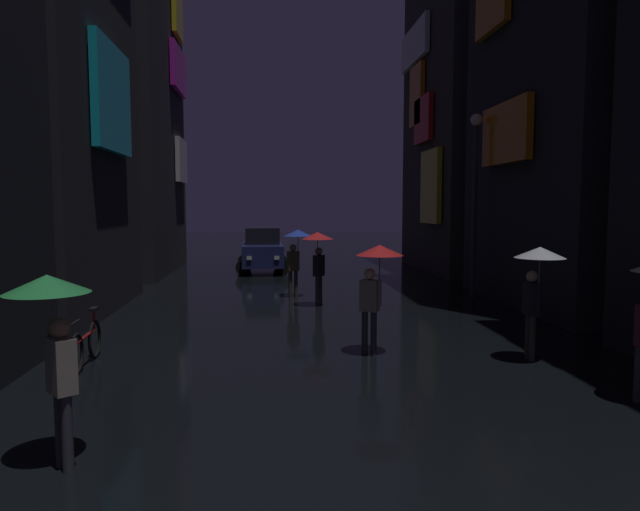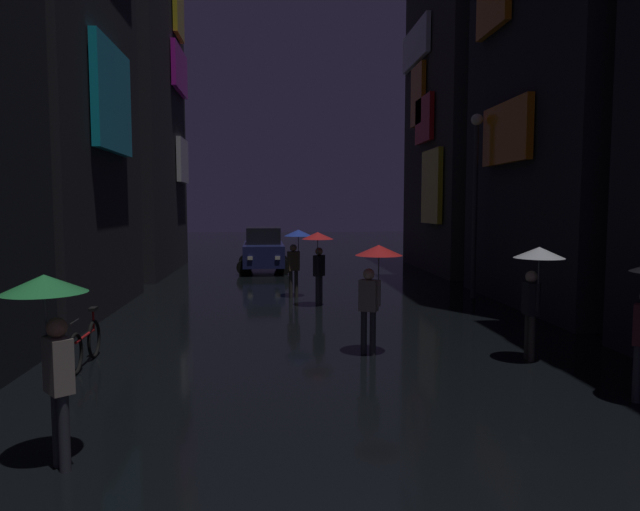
{
  "view_description": "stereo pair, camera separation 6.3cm",
  "coord_description": "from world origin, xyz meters",
  "px_view_note": "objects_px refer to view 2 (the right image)",
  "views": [
    {
      "loc": [
        -1.33,
        -3.02,
        2.86
      ],
      "look_at": [
        0.0,
        11.83,
        1.56
      ],
      "focal_mm": 32.0,
      "sensor_mm": 36.0,
      "label": 1
    },
    {
      "loc": [
        -1.26,
        -3.03,
        2.86
      ],
      "look_at": [
        0.0,
        11.83,
        1.56
      ],
      "focal_mm": 32.0,
      "sensor_mm": 36.0,
      "label": 2
    }
  ],
  "objects_px": {
    "pedestrian_foreground_right_red": "(318,248)",
    "streetlamp_right_far": "(475,184)",
    "pedestrian_foreground_left_green": "(49,316)",
    "pedestrian_near_crossing_clear": "(536,271)",
    "pedestrian_far_right_blue": "(297,244)",
    "bicycle_parked_at_storefront": "(85,344)",
    "car_distant": "(263,250)",
    "pedestrian_midstreet_left_red": "(375,269)"
  },
  "relations": [
    {
      "from": "pedestrian_far_right_blue",
      "to": "streetlamp_right_far",
      "type": "xyz_separation_m",
      "value": [
        5.49,
        -0.5,
        1.86
      ]
    },
    {
      "from": "pedestrian_midstreet_left_red",
      "to": "pedestrian_foreground_right_red",
      "type": "xyz_separation_m",
      "value": [
        -0.65,
        5.43,
        0.0
      ]
    },
    {
      "from": "pedestrian_foreground_left_green",
      "to": "car_distant",
      "type": "height_order",
      "value": "pedestrian_foreground_left_green"
    },
    {
      "from": "bicycle_parked_at_storefront",
      "to": "pedestrian_midstreet_left_red",
      "type": "bearing_deg",
      "value": 3.21
    },
    {
      "from": "pedestrian_near_crossing_clear",
      "to": "streetlamp_right_far",
      "type": "xyz_separation_m",
      "value": [
        1.48,
        7.27,
        1.86
      ]
    },
    {
      "from": "pedestrian_foreground_right_red",
      "to": "car_distant",
      "type": "relative_size",
      "value": 0.51
    },
    {
      "from": "pedestrian_near_crossing_clear",
      "to": "car_distant",
      "type": "xyz_separation_m",
      "value": [
        -5.15,
        15.04,
        -0.74
      ]
    },
    {
      "from": "pedestrian_far_right_blue",
      "to": "car_distant",
      "type": "relative_size",
      "value": 0.51
    },
    {
      "from": "pedestrian_midstreet_left_red",
      "to": "pedestrian_far_right_blue",
      "type": "xyz_separation_m",
      "value": [
        -1.18,
        7.05,
        0.0
      ]
    },
    {
      "from": "pedestrian_foreground_right_red",
      "to": "car_distant",
      "type": "distance_m",
      "value": 9.08
    },
    {
      "from": "pedestrian_midstreet_left_red",
      "to": "car_distant",
      "type": "distance_m",
      "value": 14.53
    },
    {
      "from": "pedestrian_near_crossing_clear",
      "to": "streetlamp_right_far",
      "type": "height_order",
      "value": "streetlamp_right_far"
    },
    {
      "from": "bicycle_parked_at_storefront",
      "to": "streetlamp_right_far",
      "type": "bearing_deg",
      "value": 35.5
    },
    {
      "from": "pedestrian_foreground_right_red",
      "to": "streetlamp_right_far",
      "type": "height_order",
      "value": "streetlamp_right_far"
    },
    {
      "from": "bicycle_parked_at_storefront",
      "to": "streetlamp_right_far",
      "type": "relative_size",
      "value": 0.32
    },
    {
      "from": "pedestrian_foreground_right_red",
      "to": "car_distant",
      "type": "bearing_deg",
      "value": 100.64
    },
    {
      "from": "car_distant",
      "to": "streetlamp_right_far",
      "type": "height_order",
      "value": "streetlamp_right_far"
    },
    {
      "from": "streetlamp_right_far",
      "to": "pedestrian_foreground_left_green",
      "type": "bearing_deg",
      "value": -128.48
    },
    {
      "from": "pedestrian_foreground_left_green",
      "to": "pedestrian_midstreet_left_red",
      "type": "bearing_deg",
      "value": 44.93
    },
    {
      "from": "pedestrian_foreground_left_green",
      "to": "bicycle_parked_at_storefront",
      "type": "xyz_separation_m",
      "value": [
        -0.94,
        4.05,
        -1.28
      ]
    },
    {
      "from": "pedestrian_midstreet_left_red",
      "to": "pedestrian_near_crossing_clear",
      "type": "relative_size",
      "value": 1.0
    },
    {
      "from": "pedestrian_near_crossing_clear",
      "to": "bicycle_parked_at_storefront",
      "type": "relative_size",
      "value": 1.16
    },
    {
      "from": "car_distant",
      "to": "pedestrian_midstreet_left_red",
      "type": "bearing_deg",
      "value": -80.79
    },
    {
      "from": "pedestrian_foreground_left_green",
      "to": "bicycle_parked_at_storefront",
      "type": "bearing_deg",
      "value": 103.04
    },
    {
      "from": "pedestrian_midstreet_left_red",
      "to": "pedestrian_foreground_right_red",
      "type": "relative_size",
      "value": 1.0
    },
    {
      "from": "pedestrian_foreground_left_green",
      "to": "pedestrian_foreground_right_red",
      "type": "height_order",
      "value": "same"
    },
    {
      "from": "pedestrian_midstreet_left_red",
      "to": "pedestrian_foreground_right_red",
      "type": "height_order",
      "value": "same"
    },
    {
      "from": "pedestrian_midstreet_left_red",
      "to": "car_distant",
      "type": "xyz_separation_m",
      "value": [
        -2.32,
        14.32,
        -0.74
      ]
    },
    {
      "from": "pedestrian_far_right_blue",
      "to": "streetlamp_right_far",
      "type": "relative_size",
      "value": 0.37
    },
    {
      "from": "car_distant",
      "to": "streetlamp_right_far",
      "type": "relative_size",
      "value": 0.74
    },
    {
      "from": "pedestrian_near_crossing_clear",
      "to": "pedestrian_far_right_blue",
      "type": "xyz_separation_m",
      "value": [
        -4.01,
        7.77,
        0.0
      ]
    },
    {
      "from": "pedestrian_near_crossing_clear",
      "to": "bicycle_parked_at_storefront",
      "type": "height_order",
      "value": "pedestrian_near_crossing_clear"
    },
    {
      "from": "pedestrian_near_crossing_clear",
      "to": "car_distant",
      "type": "height_order",
      "value": "pedestrian_near_crossing_clear"
    },
    {
      "from": "pedestrian_foreground_left_green",
      "to": "pedestrian_near_crossing_clear",
      "type": "height_order",
      "value": "same"
    },
    {
      "from": "bicycle_parked_at_storefront",
      "to": "car_distant",
      "type": "xyz_separation_m",
      "value": [
        2.98,
        14.62,
        0.54
      ]
    },
    {
      "from": "pedestrian_foreground_left_green",
      "to": "bicycle_parked_at_storefront",
      "type": "height_order",
      "value": "pedestrian_foreground_left_green"
    },
    {
      "from": "pedestrian_near_crossing_clear",
      "to": "pedestrian_foreground_left_green",
      "type": "bearing_deg",
      "value": -153.23
    },
    {
      "from": "pedestrian_midstreet_left_red",
      "to": "pedestrian_near_crossing_clear",
      "type": "height_order",
      "value": "same"
    },
    {
      "from": "car_distant",
      "to": "pedestrian_near_crossing_clear",
      "type": "bearing_deg",
      "value": -71.11
    },
    {
      "from": "pedestrian_foreground_right_red",
      "to": "pedestrian_near_crossing_clear",
      "type": "bearing_deg",
      "value": -60.53
    },
    {
      "from": "pedestrian_foreground_left_green",
      "to": "pedestrian_far_right_blue",
      "type": "relative_size",
      "value": 1.0
    },
    {
      "from": "bicycle_parked_at_storefront",
      "to": "pedestrian_far_right_blue",
      "type": "bearing_deg",
      "value": 60.76
    }
  ]
}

